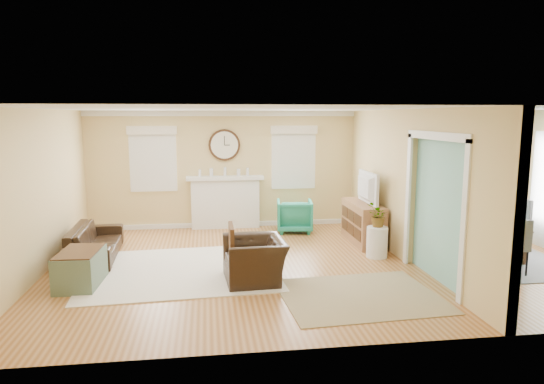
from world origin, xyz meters
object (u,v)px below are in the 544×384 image
(green_chair, at_px, (295,216))
(dining_table, at_px, (476,239))
(sofa, at_px, (95,242))
(credenza, at_px, (363,223))
(eames_chair, at_px, (255,260))

(green_chair, relative_size, dining_table, 0.46)
(sofa, xyz_separation_m, credenza, (5.02, 0.37, 0.12))
(sofa, distance_m, green_chair, 4.12)
(sofa, height_order, green_chair, green_chair)
(eames_chair, bearing_deg, sofa, -124.05)
(green_chair, bearing_deg, sofa, 28.52)
(sofa, bearing_deg, credenza, -88.70)
(green_chair, xyz_separation_m, dining_table, (2.93, -2.20, -0.05))
(sofa, relative_size, credenza, 1.35)
(credenza, xyz_separation_m, dining_table, (1.76, -1.11, -0.11))
(eames_chair, relative_size, dining_table, 0.60)
(green_chair, distance_m, dining_table, 3.67)
(credenza, bearing_deg, green_chair, 137.11)
(green_chair, height_order, dining_table, green_chair)
(green_chair, bearing_deg, credenza, 144.85)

